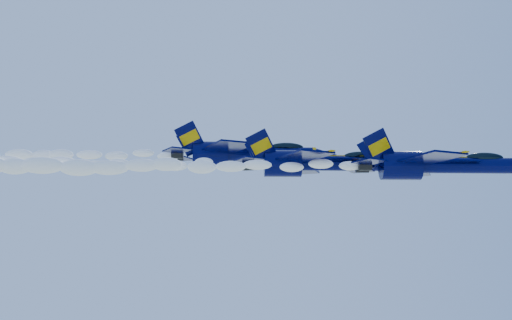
{
  "coord_description": "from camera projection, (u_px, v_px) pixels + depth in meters",
  "views": [
    {
      "loc": [
        -5.18,
        -80.22,
        139.3
      ],
      "look_at": [
        -2.33,
        -4.97,
        152.8
      ],
      "focal_mm": 50.0,
      "sensor_mm": 36.0,
      "label": 1
    }
  ],
  "objects": [
    {
      "name": "jet_second",
      "position": [
        317.0,
        163.0,
        74.54
      ],
      "size": [
        18.18,
        14.91,
        6.76
      ],
      "color": "#000234"
    },
    {
      "name": "smoke_trail_jet_lead",
      "position": [
        87.0,
        167.0,
        69.24
      ],
      "size": [
        53.11,
        2.21,
        1.99
      ],
      "primitive_type": "ellipsoid",
      "color": "white"
    },
    {
      "name": "jet_lead",
      "position": [
        437.0,
        165.0,
        70.6
      ],
      "size": [
        18.52,
        15.19,
        6.88
      ],
      "color": "#000234"
    },
    {
      "name": "jet_third",
      "position": [
        244.0,
        153.0,
        85.27
      ],
      "size": [
        19.86,
        16.29,
        7.38
      ],
      "color": "#000234"
    }
  ]
}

